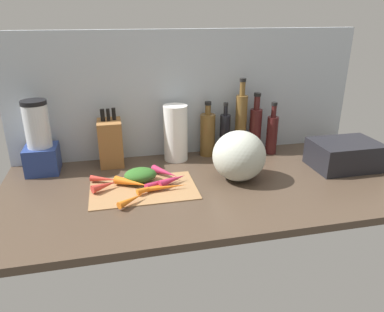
% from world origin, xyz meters
% --- Properties ---
extents(ground_plane, '(1.70, 0.80, 0.03)m').
position_xyz_m(ground_plane, '(0.00, 0.00, -0.01)').
color(ground_plane, '#47382B').
extents(wall_back, '(1.70, 0.03, 0.60)m').
position_xyz_m(wall_back, '(0.00, 0.39, 0.30)').
color(wall_back, '#ADB7C1').
rests_on(wall_back, ground_plane).
extents(cutting_board, '(0.43, 0.26, 0.01)m').
position_xyz_m(cutting_board, '(-0.27, 0.00, 0.00)').
color(cutting_board, '#997047').
rests_on(cutting_board, ground_plane).
extents(carrot_0, '(0.14, 0.07, 0.02)m').
position_xyz_m(carrot_0, '(-0.24, -0.03, 0.02)').
color(carrot_0, orange).
rests_on(carrot_0, cutting_board).
extents(carrot_1, '(0.15, 0.11, 0.04)m').
position_xyz_m(carrot_1, '(-0.32, 0.02, 0.03)').
color(carrot_1, orange).
rests_on(carrot_1, cutting_board).
extents(carrot_2, '(0.17, 0.03, 0.02)m').
position_xyz_m(carrot_2, '(-0.18, -0.03, 0.02)').
color(carrot_2, orange).
rests_on(carrot_2, cutting_board).
extents(carrot_3, '(0.11, 0.07, 0.03)m').
position_xyz_m(carrot_3, '(-0.43, 0.09, 0.02)').
color(carrot_3, red).
rests_on(carrot_3, cutting_board).
extents(carrot_4, '(0.16, 0.10, 0.03)m').
position_xyz_m(carrot_4, '(-0.19, 0.01, 0.02)').
color(carrot_4, '#B2264C').
rests_on(carrot_4, cutting_board).
extents(carrot_5, '(0.13, 0.09, 0.03)m').
position_xyz_m(carrot_5, '(-0.15, 0.02, 0.02)').
color(carrot_5, '#B2264C').
rests_on(carrot_5, cutting_board).
extents(carrot_6, '(0.11, 0.12, 0.03)m').
position_xyz_m(carrot_6, '(-0.17, 0.10, 0.03)').
color(carrot_6, '#B2264C').
rests_on(carrot_6, cutting_board).
extents(carrot_7, '(0.11, 0.09, 0.03)m').
position_xyz_m(carrot_7, '(-0.33, -0.11, 0.02)').
color(carrot_7, orange).
rests_on(carrot_7, cutting_board).
extents(carrot_8, '(0.11, 0.08, 0.03)m').
position_xyz_m(carrot_8, '(-0.42, 0.02, 0.02)').
color(carrot_8, red).
rests_on(carrot_8, cutting_board).
extents(carrot_greens_pile, '(0.13, 0.10, 0.06)m').
position_xyz_m(carrot_greens_pile, '(-0.28, 0.07, 0.04)').
color(carrot_greens_pile, '#2D6023').
rests_on(carrot_greens_pile, cutting_board).
extents(winter_squash, '(0.23, 0.22, 0.21)m').
position_xyz_m(winter_squash, '(0.14, 0.01, 0.11)').
color(winter_squash, '#B2B7A8').
rests_on(winter_squash, ground_plane).
extents(knife_block, '(0.11, 0.15, 0.27)m').
position_xyz_m(knife_block, '(-0.39, 0.31, 0.11)').
color(knife_block, '#916033').
rests_on(knife_block, ground_plane).
extents(blender_appliance, '(0.14, 0.14, 0.33)m').
position_xyz_m(blender_appliance, '(-0.69, 0.28, 0.14)').
color(blender_appliance, navy).
rests_on(blender_appliance, ground_plane).
extents(paper_towel_roll, '(0.11, 0.11, 0.27)m').
position_xyz_m(paper_towel_roll, '(-0.08, 0.30, 0.13)').
color(paper_towel_roll, white).
rests_on(paper_towel_roll, ground_plane).
extents(bottle_0, '(0.07, 0.07, 0.27)m').
position_xyz_m(bottle_0, '(0.08, 0.32, 0.11)').
color(bottle_0, brown).
rests_on(bottle_0, ground_plane).
extents(bottle_1, '(0.05, 0.05, 0.27)m').
position_xyz_m(bottle_1, '(0.16, 0.30, 0.11)').
color(bottle_1, black).
rests_on(bottle_1, ground_plane).
extents(bottle_2, '(0.06, 0.06, 0.38)m').
position_xyz_m(bottle_2, '(0.25, 0.30, 0.16)').
color(bottle_2, brown).
rests_on(bottle_2, ground_plane).
extents(bottle_3, '(0.06, 0.06, 0.31)m').
position_xyz_m(bottle_3, '(0.32, 0.30, 0.13)').
color(bottle_3, '#471919').
rests_on(bottle_3, ground_plane).
extents(bottle_4, '(0.06, 0.06, 0.26)m').
position_xyz_m(bottle_4, '(0.40, 0.27, 0.11)').
color(bottle_4, '#471919').
rests_on(bottle_4, ground_plane).
extents(dish_rack, '(0.29, 0.21, 0.12)m').
position_xyz_m(dish_rack, '(0.65, 0.03, 0.06)').
color(dish_rack, black).
rests_on(dish_rack, ground_plane).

